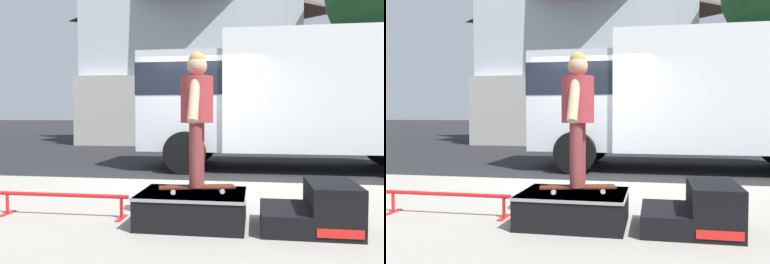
{
  "view_description": "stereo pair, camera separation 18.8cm",
  "coord_description": "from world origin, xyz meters",
  "views": [
    {
      "loc": [
        1.17,
        -7.29,
        1.27
      ],
      "look_at": [
        0.29,
        -1.69,
        1.01
      ],
      "focal_mm": 37.41,
      "sensor_mm": 36.0,
      "label": 1
    },
    {
      "loc": [
        1.35,
        -7.25,
        1.27
      ],
      "look_at": [
        0.29,
        -1.69,
        1.01
      ],
      "focal_mm": 37.41,
      "sensor_mm": 36.0,
      "label": 2
    }
  ],
  "objects": [
    {
      "name": "skater_kid",
      "position": [
        0.58,
        -3.24,
        1.34
      ],
      "size": [
        0.33,
        0.71,
        1.37
      ],
      "color": "brown",
      "rests_on": "skateboard"
    },
    {
      "name": "ground_plane",
      "position": [
        0.0,
        0.0,
        0.0
      ],
      "size": [
        140.0,
        140.0,
        0.0
      ],
      "primitive_type": "plane",
      "color": "black"
    },
    {
      "name": "skate_box",
      "position": [
        0.54,
        -3.22,
        0.3
      ],
      "size": [
        1.11,
        0.84,
        0.34
      ],
      "color": "black",
      "rests_on": "sidewalk_slab"
    },
    {
      "name": "grind_rail",
      "position": [
        -0.95,
        -3.12,
        0.32
      ],
      "size": [
        1.53,
        0.28,
        0.26
      ],
      "color": "red",
      "rests_on": "sidewalk_slab"
    },
    {
      "name": "skateboard",
      "position": [
        0.58,
        -3.24,
        0.52
      ],
      "size": [
        0.81,
        0.38,
        0.07
      ],
      "color": "#4C1E14",
      "rests_on": "skate_box"
    },
    {
      "name": "kicker_ramp",
      "position": [
        1.79,
        -3.22,
        0.32
      ],
      "size": [
        0.93,
        0.82,
        0.47
      ],
      "color": "black",
      "rests_on": "sidewalk_slab"
    },
    {
      "name": "sidewalk_slab",
      "position": [
        0.0,
        -3.0,
        0.06
      ],
      "size": [
        50.0,
        5.0,
        0.12
      ],
      "primitive_type": "cube",
      "color": "gray",
      "rests_on": "ground"
    },
    {
      "name": "house_behind",
      "position": [
        -1.53,
        12.01,
        4.24
      ],
      "size": [
        9.54,
        8.22,
        8.4
      ],
      "color": "silver",
      "rests_on": "ground"
    },
    {
      "name": "box_truck",
      "position": [
        2.03,
        2.2,
        1.7
      ],
      "size": [
        6.91,
        2.63,
        3.05
      ],
      "color": "white",
      "rests_on": "ground"
    }
  ]
}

